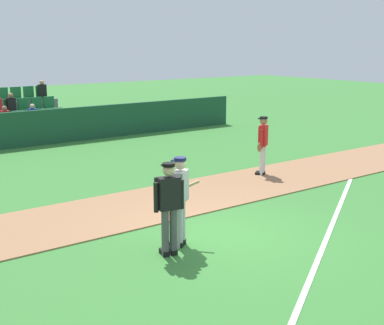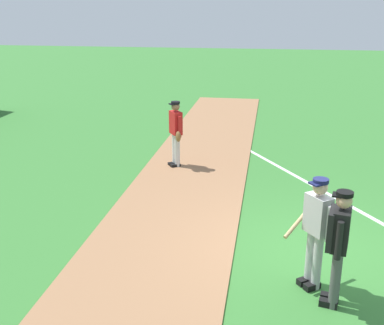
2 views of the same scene
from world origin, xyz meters
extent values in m
plane|color=#387A33|center=(0.00, 0.00, 0.00)|extent=(80.00, 80.00, 0.00)
cube|color=#9E704C|center=(0.00, 2.68, 0.01)|extent=(28.00, 2.71, 0.03)
cube|color=white|center=(3.00, -0.50, 0.01)|extent=(10.23, 6.45, 0.01)
cube|color=#19472D|center=(0.00, 11.83, 0.68)|extent=(20.00, 0.16, 1.36)
cube|color=slate|center=(0.00, 13.70, 0.15)|extent=(5.00, 2.95, 0.30)
cube|color=slate|center=(0.00, 12.85, 0.50)|extent=(4.90, 0.85, 0.40)
cube|color=#1E6B38|center=(-0.27, 12.75, 0.75)|extent=(0.44, 0.40, 0.08)
cube|color=#1E6B38|center=(-0.27, 12.97, 1.00)|extent=(0.44, 0.08, 0.50)
cube|color=red|center=(-0.27, 12.80, 1.05)|extent=(0.32, 0.22, 0.52)
sphere|color=#9E7051|center=(-0.27, 12.80, 1.40)|extent=(0.20, 0.20, 0.20)
cube|color=#1E6B38|center=(0.27, 12.75, 0.75)|extent=(0.44, 0.40, 0.08)
cube|color=#1E6B38|center=(0.27, 12.97, 1.00)|extent=(0.44, 0.08, 0.50)
cube|color=#1E6B38|center=(0.83, 12.75, 0.75)|extent=(0.44, 0.40, 0.08)
cube|color=#1E6B38|center=(0.83, 12.97, 1.00)|extent=(0.44, 0.08, 0.50)
cube|color=#263F99|center=(0.83, 12.80, 1.05)|extent=(0.32, 0.22, 0.52)
sphere|color=beige|center=(0.83, 12.80, 1.40)|extent=(0.20, 0.20, 0.20)
cube|color=#1E6B38|center=(1.38, 12.75, 0.75)|extent=(0.44, 0.40, 0.08)
cube|color=#1E6B38|center=(1.38, 12.97, 1.00)|extent=(0.44, 0.08, 0.50)
cube|color=#1E6B38|center=(1.92, 12.75, 0.75)|extent=(0.44, 0.40, 0.08)
cube|color=#1E6B38|center=(1.92, 12.97, 1.00)|extent=(0.44, 0.08, 0.50)
cube|color=slate|center=(0.00, 13.70, 0.90)|extent=(4.90, 0.85, 0.40)
cube|color=#1E6B38|center=(0.27, 13.60, 1.15)|extent=(0.44, 0.40, 0.08)
cube|color=#1E6B38|center=(0.27, 13.82, 1.40)|extent=(0.44, 0.08, 0.50)
cube|color=black|center=(0.27, 13.65, 1.45)|extent=(0.32, 0.22, 0.52)
sphere|color=#9E7051|center=(0.27, 13.65, 1.80)|extent=(0.20, 0.20, 0.20)
cube|color=#1E6B38|center=(0.83, 13.60, 1.15)|extent=(0.44, 0.40, 0.08)
cube|color=#1E6B38|center=(0.83, 13.82, 1.40)|extent=(0.44, 0.08, 0.50)
cube|color=#1E6B38|center=(1.38, 13.60, 1.15)|extent=(0.44, 0.40, 0.08)
cube|color=#1E6B38|center=(1.38, 13.82, 1.40)|extent=(0.44, 0.08, 0.50)
cube|color=#1E6B38|center=(1.92, 13.60, 1.15)|extent=(0.44, 0.40, 0.08)
cube|color=#1E6B38|center=(1.92, 13.82, 1.40)|extent=(0.44, 0.08, 0.50)
cube|color=#1E6B38|center=(0.27, 14.45, 1.55)|extent=(0.44, 0.40, 0.08)
cube|color=#1E6B38|center=(0.27, 14.67, 1.80)|extent=(0.44, 0.08, 0.50)
cube|color=#1E6B38|center=(0.83, 14.45, 1.55)|extent=(0.44, 0.40, 0.08)
cube|color=#1E6B38|center=(0.83, 14.67, 1.80)|extent=(0.44, 0.08, 0.50)
cube|color=#1E6B38|center=(1.38, 14.45, 1.55)|extent=(0.44, 0.40, 0.08)
cube|color=#1E6B38|center=(1.38, 14.67, 1.80)|extent=(0.44, 0.08, 0.50)
cube|color=#1E6B38|center=(1.92, 14.45, 1.55)|extent=(0.44, 0.40, 0.08)
cube|color=#1E6B38|center=(1.92, 14.67, 1.80)|extent=(0.44, 0.08, 0.50)
cube|color=black|center=(1.92, 14.50, 1.85)|extent=(0.32, 0.22, 0.52)
sphere|color=tan|center=(1.92, 14.50, 2.20)|extent=(0.20, 0.20, 0.20)
cylinder|color=#B2B2B2|center=(-1.08, 0.01, 0.45)|extent=(0.14, 0.14, 0.90)
cylinder|color=#B2B2B2|center=(-0.95, 0.11, 0.45)|extent=(0.14, 0.14, 0.90)
cube|color=black|center=(-1.11, 0.06, 0.05)|extent=(0.25, 0.28, 0.10)
cube|color=black|center=(-0.98, 0.15, 0.05)|extent=(0.25, 0.28, 0.10)
cube|color=#B2B2B2|center=(-1.01, 0.06, 1.20)|extent=(0.45, 0.41, 0.60)
cylinder|color=#B2B2B2|center=(-1.22, -0.09, 1.15)|extent=(0.09, 0.09, 0.55)
cylinder|color=#B2B2B2|center=(-0.81, 0.21, 1.15)|extent=(0.09, 0.09, 0.55)
sphere|color=beige|center=(-1.01, 0.06, 1.63)|extent=(0.22, 0.22, 0.22)
cylinder|color=#191E4C|center=(-1.01, 0.06, 1.73)|extent=(0.23, 0.23, 0.06)
cube|color=#191E4C|center=(-1.07, 0.14, 1.70)|extent=(0.22, 0.20, 0.02)
cylinder|color=tan|center=(-0.87, 0.29, 1.05)|extent=(0.68, 0.52, 0.41)
cylinder|color=#4C4C4C|center=(-1.54, -0.20, 0.45)|extent=(0.14, 0.14, 0.90)
cylinder|color=#4C4C4C|center=(-1.38, -0.23, 0.45)|extent=(0.14, 0.14, 0.90)
cube|color=black|center=(-1.53, -0.14, 0.05)|extent=(0.17, 0.28, 0.10)
cube|color=black|center=(-1.37, -0.17, 0.05)|extent=(0.17, 0.28, 0.10)
cube|color=black|center=(-1.46, -0.21, 1.20)|extent=(0.44, 0.30, 0.60)
cylinder|color=black|center=(-1.71, -0.16, 1.15)|extent=(0.09, 0.09, 0.55)
cylinder|color=black|center=(-1.22, -0.27, 1.15)|extent=(0.09, 0.09, 0.55)
sphere|color=tan|center=(-1.46, -0.21, 1.63)|extent=(0.22, 0.22, 0.22)
cylinder|color=black|center=(-1.46, -0.21, 1.73)|extent=(0.23, 0.23, 0.06)
cube|color=black|center=(-1.44, -0.12, 1.70)|extent=(0.20, 0.15, 0.02)
cube|color=black|center=(-1.44, -0.09, 1.20)|extent=(0.45, 0.17, 0.56)
cylinder|color=silver|center=(4.16, 3.18, 0.45)|extent=(0.14, 0.14, 0.90)
cylinder|color=silver|center=(4.29, 3.27, 0.45)|extent=(0.14, 0.14, 0.90)
cube|color=black|center=(4.12, 3.23, 0.05)|extent=(0.25, 0.28, 0.10)
cube|color=black|center=(4.25, 3.32, 0.05)|extent=(0.25, 0.28, 0.10)
cube|color=red|center=(4.22, 3.23, 1.20)|extent=(0.45, 0.41, 0.60)
cylinder|color=red|center=(4.02, 3.09, 1.15)|extent=(0.09, 0.09, 0.55)
cylinder|color=red|center=(4.43, 3.37, 1.15)|extent=(0.09, 0.09, 0.55)
sphere|color=#9E7051|center=(4.22, 3.23, 1.63)|extent=(0.22, 0.22, 0.22)
cylinder|color=black|center=(4.22, 3.23, 1.73)|extent=(0.23, 0.23, 0.06)
cube|color=black|center=(4.17, 3.31, 1.70)|extent=(0.22, 0.20, 0.02)
ellipsoid|color=brown|center=(3.97, 3.12, 0.90)|extent=(0.23, 0.21, 0.28)
camera|label=1|loc=(-6.68, -7.94, 3.86)|focal=49.97mm
camera|label=2|loc=(-7.61, 0.84, 4.14)|focal=44.51mm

